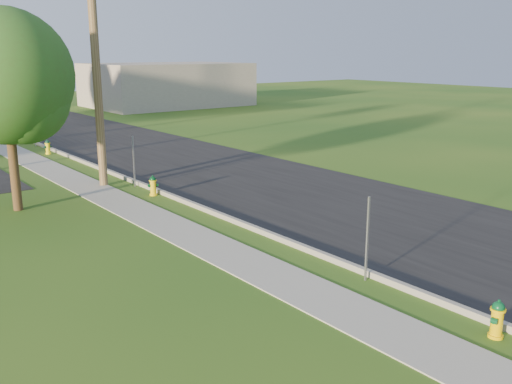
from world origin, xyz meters
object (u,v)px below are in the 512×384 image
hydrant_mid (153,186)px  hydrant_far (48,147)px  tree_verge (9,82)px  hydrant_near (497,319)px  utility_pole_mid (95,56)px

hydrant_mid → hydrant_far: (-0.18, 10.98, 0.00)m
hydrant_mid → hydrant_far: bearing=90.9°
hydrant_far → tree_verge: bearing=-112.8°
hydrant_near → utility_pole_mid: bearing=92.5°
hydrant_near → hydrant_mid: 13.45m
tree_verge → hydrant_far: bearing=67.2°
hydrant_mid → tree_verge: bearing=168.0°
hydrant_near → hydrant_far: size_ratio=0.99×
utility_pole_mid → tree_verge: (-3.62, -1.72, -0.75)m
hydrant_near → hydrant_far: bearing=90.2°
utility_pole_mid → hydrant_far: bearing=85.9°
hydrant_near → hydrant_far: hydrant_far is taller
tree_verge → hydrant_near: (4.33, -14.39, -3.84)m
hydrant_near → hydrant_far: (-0.11, 24.43, 0.00)m
hydrant_near → hydrant_mid: size_ratio=1.00×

